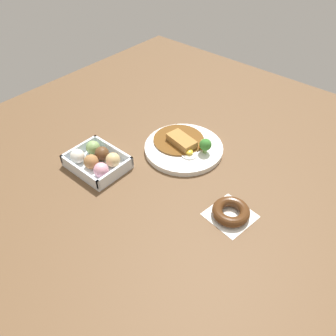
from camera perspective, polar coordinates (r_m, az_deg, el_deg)
ground_plane at (r=1.08m, az=1.66°, el=0.02°), size 1.60×1.60×0.00m
curry_plate at (r=1.14m, az=2.72°, el=3.65°), size 0.26×0.26×0.07m
donut_box at (r=1.09m, az=-11.99°, el=1.26°), size 0.18×0.15×0.06m
chocolate_ring_donut at (r=0.94m, az=10.61°, el=-7.33°), size 0.13×0.13×0.03m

